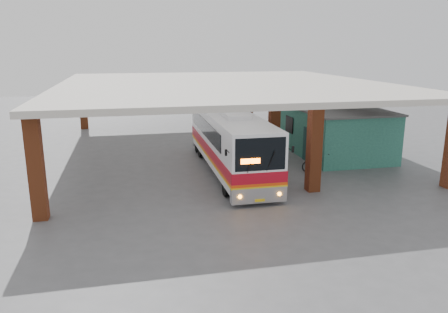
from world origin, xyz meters
TOP-DOWN VIEW (x-y plane):
  - ground at (0.00, 0.00)m, footprint 90.00×90.00m
  - brick_columns at (1.43, 5.00)m, footprint 20.10×21.60m
  - canopy_roof at (0.50, 6.50)m, footprint 21.00×23.00m
  - shop_building at (7.49, 4.00)m, footprint 5.20×8.20m
  - coach_bus at (-0.21, 1.32)m, footprint 2.66×12.24m
  - motorcycle at (4.70, 0.19)m, footprint 2.03×0.86m
  - pedestrian at (1.85, -1.45)m, footprint 0.64×0.52m
  - red_chair at (4.50, 7.22)m, footprint 0.55×0.55m

SIDE VIEW (x-z plane):
  - ground at x=0.00m, z-range 0.00..0.00m
  - red_chair at x=4.50m, z-range -0.03..0.85m
  - motorcycle at x=4.70m, z-range 0.00..1.04m
  - pedestrian at x=1.85m, z-range 0.00..1.51m
  - shop_building at x=7.49m, z-range 0.01..3.12m
  - coach_bus at x=-0.21m, z-range -0.01..3.54m
  - brick_columns at x=1.43m, z-range 0.00..4.35m
  - canopy_roof at x=0.50m, z-range 4.35..4.65m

